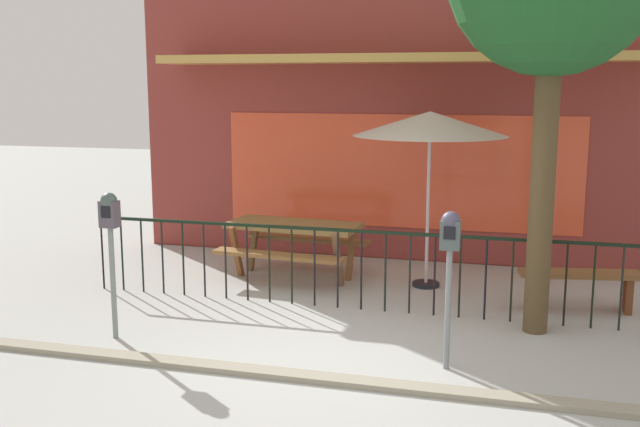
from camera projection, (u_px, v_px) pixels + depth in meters
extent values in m
plane|color=#ADB0AA|center=(326.00, 359.00, 7.18)|extent=(40.00, 40.00, 0.00)
cube|color=#471E17|center=(399.00, 255.00, 11.47)|extent=(8.20, 0.54, 0.01)
cube|color=brown|center=(403.00, 69.00, 10.96)|extent=(8.20, 0.50, 5.73)
cube|color=#E54C2D|center=(398.00, 171.00, 10.98)|extent=(5.33, 0.02, 1.70)
cube|color=tan|center=(396.00, 58.00, 10.29)|extent=(6.97, 0.87, 0.12)
cube|color=black|center=(362.00, 231.00, 8.58)|extent=(6.89, 0.04, 0.04)
cylinder|color=black|center=(102.00, 253.00, 9.55)|extent=(0.02, 0.02, 0.95)
cylinder|color=black|center=(122.00, 254.00, 9.48)|extent=(0.02, 0.02, 0.95)
cylinder|color=black|center=(142.00, 256.00, 9.40)|extent=(0.02, 0.02, 0.95)
cylinder|color=black|center=(163.00, 257.00, 9.33)|extent=(0.02, 0.02, 0.95)
cylinder|color=black|center=(183.00, 259.00, 9.26)|extent=(0.02, 0.02, 0.95)
cylinder|color=black|center=(204.00, 260.00, 9.18)|extent=(0.02, 0.02, 0.95)
cylinder|color=black|center=(226.00, 261.00, 9.11)|extent=(0.02, 0.02, 0.95)
cylinder|color=black|center=(247.00, 263.00, 9.03)|extent=(0.02, 0.02, 0.95)
cylinder|color=black|center=(269.00, 264.00, 8.96)|extent=(0.02, 0.02, 0.95)
cylinder|color=black|center=(292.00, 266.00, 8.89)|extent=(0.02, 0.02, 0.95)
cylinder|color=black|center=(315.00, 268.00, 8.81)|extent=(0.02, 0.02, 0.95)
cylinder|color=black|center=(338.00, 269.00, 8.74)|extent=(0.02, 0.02, 0.95)
cylinder|color=black|center=(361.00, 271.00, 8.66)|extent=(0.02, 0.02, 0.95)
cylinder|color=black|center=(385.00, 272.00, 8.59)|extent=(0.02, 0.02, 0.95)
cylinder|color=black|center=(410.00, 274.00, 8.52)|extent=(0.02, 0.02, 0.95)
cylinder|color=black|center=(435.00, 276.00, 8.44)|extent=(0.02, 0.02, 0.95)
cylinder|color=black|center=(460.00, 277.00, 8.37)|extent=(0.02, 0.02, 0.95)
cylinder|color=black|center=(486.00, 279.00, 8.29)|extent=(0.02, 0.02, 0.95)
cylinder|color=black|center=(512.00, 281.00, 8.22)|extent=(0.02, 0.02, 0.95)
cylinder|color=black|center=(538.00, 283.00, 8.14)|extent=(0.02, 0.02, 0.95)
cylinder|color=black|center=(566.00, 285.00, 8.07)|extent=(0.02, 0.02, 0.95)
cylinder|color=black|center=(593.00, 286.00, 8.00)|extent=(0.02, 0.02, 0.95)
cylinder|color=black|center=(622.00, 288.00, 7.92)|extent=(0.02, 0.02, 0.95)
cube|color=olive|center=(294.00, 225.00, 10.02)|extent=(1.86, 0.92, 0.07)
cube|color=olive|center=(278.00, 256.00, 9.57)|extent=(1.82, 0.42, 0.05)
cube|color=brown|center=(308.00, 239.00, 10.58)|extent=(1.82, 0.42, 0.05)
cube|color=brown|center=(236.00, 252.00, 10.08)|extent=(0.10, 0.35, 0.78)
cube|color=brown|center=(254.00, 244.00, 10.60)|extent=(0.10, 0.35, 0.78)
cube|color=brown|center=(338.00, 261.00, 9.58)|extent=(0.10, 0.35, 0.78)
cube|color=brown|center=(351.00, 252.00, 10.09)|extent=(0.10, 0.35, 0.78)
cylinder|color=black|center=(426.00, 284.00, 9.74)|extent=(0.36, 0.36, 0.05)
cylinder|color=#C0B1B3|center=(428.00, 202.00, 9.55)|extent=(0.04, 0.04, 2.25)
cone|color=beige|center=(430.00, 124.00, 9.37)|extent=(1.98, 1.98, 0.31)
cube|color=brown|center=(580.00, 274.00, 8.62)|extent=(1.43, 0.56, 0.06)
cube|color=brown|center=(531.00, 291.00, 8.71)|extent=(0.08, 0.29, 0.45)
cube|color=brown|center=(628.00, 293.00, 8.61)|extent=(0.08, 0.29, 0.45)
cylinder|color=gray|center=(448.00, 310.00, 6.84)|extent=(0.06, 0.06, 1.16)
cube|color=#455152|center=(450.00, 235.00, 6.72)|extent=(0.18, 0.14, 0.27)
sphere|color=#45435A|center=(451.00, 220.00, 6.69)|extent=(0.17, 0.17, 0.17)
cube|color=black|center=(450.00, 233.00, 6.64)|extent=(0.11, 0.01, 0.12)
cylinder|color=slate|center=(113.00, 283.00, 7.68)|extent=(0.06, 0.06, 1.20)
cube|color=#4F4751|center=(110.00, 214.00, 7.55)|extent=(0.18, 0.14, 0.28)
sphere|color=#41564F|center=(109.00, 201.00, 7.52)|extent=(0.17, 0.17, 0.17)
cube|color=black|center=(106.00, 212.00, 7.47)|extent=(0.11, 0.01, 0.12)
cylinder|color=brown|center=(542.00, 186.00, 7.70)|extent=(0.26, 0.26, 3.20)
cube|color=#9B9580|center=(311.00, 380.00, 6.67)|extent=(11.49, 0.20, 0.11)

